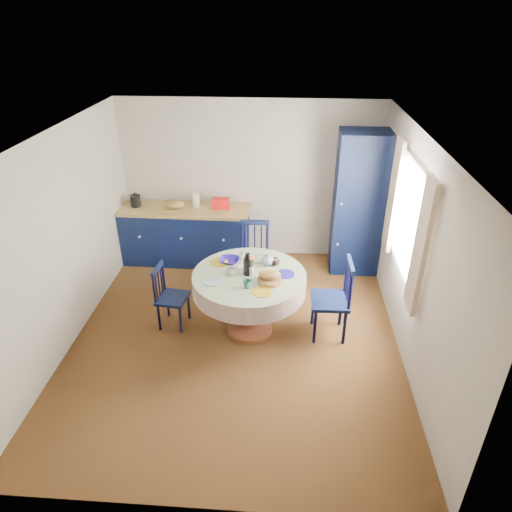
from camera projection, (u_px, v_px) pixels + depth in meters
The scene contains 17 objects.
floor at pixel (236, 336), 5.75m from camera, with size 4.50×4.50×0.00m, color black.
ceiling at pixel (231, 138), 4.53m from camera, with size 4.50×4.50×0.00m, color white.
wall_back at pixel (250, 181), 7.10m from camera, with size 4.00×0.02×2.50m, color beige.
wall_left at pixel (62, 243), 5.26m from camera, with size 0.02×4.50×2.50m, color beige.
wall_right at pixel (414, 255), 5.02m from camera, with size 0.02×4.50×2.50m, color beige.
window at pixel (408, 221), 5.15m from camera, with size 0.10×1.74×1.45m.
kitchen_counter at pixel (186, 234), 7.24m from camera, with size 2.04×0.66×1.15m.
pantry_cabinet at pixel (360, 204), 6.74m from camera, with size 0.76×0.56×2.15m.
dining_table at pixel (250, 283), 5.52m from camera, with size 1.37×1.37×1.11m.
chair_left at pixel (170, 296), 5.77m from camera, with size 0.41×0.42×0.85m.
chair_far at pixel (254, 256), 6.51m from camera, with size 0.46×0.44×1.01m.
chair_right at pixel (334, 299), 5.54m from camera, with size 0.46×0.48×1.05m.
mug_a at pixel (231, 272), 5.43m from camera, with size 0.11×0.11×0.09m, color silver.
mug_b at pixel (247, 284), 5.18m from camera, with size 0.10×0.10×0.10m, color #29675A.
mug_c at pixel (275, 262), 5.64m from camera, with size 0.11×0.11×0.09m, color black.
mug_d at pixel (241, 256), 5.77m from camera, with size 0.09×0.09×0.09m, color silver.
cobalt_bowl at pixel (229, 261), 5.69m from camera, with size 0.23×0.23×0.06m, color navy.
Camera 1 is at (0.57, -4.50, 3.68)m, focal length 32.00 mm.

